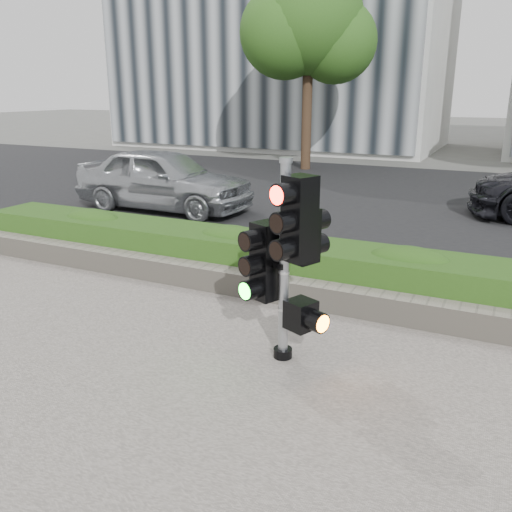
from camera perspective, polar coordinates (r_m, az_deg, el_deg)
name	(u,v)px	position (r m, az deg, el deg)	size (l,w,h in m)	color
ground	(220,363)	(6.03, -3.84, -11.17)	(120.00, 120.00, 0.00)	#51514C
road	(403,200)	(15.11, 15.22, 5.66)	(60.00, 13.00, 0.02)	black
curb	(317,273)	(8.65, 6.45, -1.83)	(60.00, 0.25, 0.12)	gray
stone_wall	(287,290)	(7.50, 3.28, -3.61)	(12.00, 0.32, 0.34)	gray
hedge	(304,265)	(8.02, 5.09, -0.99)	(12.00, 1.00, 0.68)	#4C8328
tree_left	(309,24)	(20.57, 5.63, 23.14)	(4.61, 4.03, 7.34)	black
traffic_signal	(289,252)	(5.63, 3.45, 0.39)	(0.81, 0.69, 2.18)	black
car_silver	(163,179)	(13.46, -9.73, 7.99)	(1.79, 4.44, 1.51)	#A4A7AB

